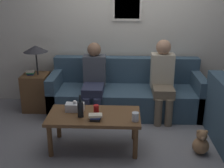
{
  "coord_description": "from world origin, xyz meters",
  "views": [
    {
      "loc": [
        -0.04,
        -3.72,
        1.96
      ],
      "look_at": [
        -0.2,
        -0.08,
        0.67
      ],
      "focal_mm": 45.0,
      "sensor_mm": 36.0,
      "label": 1
    }
  ],
  "objects_px": {
    "teddy_bear": "(201,143)",
    "wine_bottle": "(80,109)",
    "drinking_glass": "(135,117)",
    "person_left": "(94,78)",
    "coffee_table": "(94,119)",
    "couch_main": "(126,94)",
    "person_right": "(163,77)"
  },
  "relations": [
    {
      "from": "person_left",
      "to": "teddy_bear",
      "type": "distance_m",
      "value": 1.81
    },
    {
      "from": "person_left",
      "to": "person_right",
      "type": "relative_size",
      "value": 0.95
    },
    {
      "from": "couch_main",
      "to": "person_left",
      "type": "relative_size",
      "value": 2.1
    },
    {
      "from": "coffee_table",
      "to": "drinking_glass",
      "type": "bearing_deg",
      "value": -16.79
    },
    {
      "from": "couch_main",
      "to": "person_right",
      "type": "relative_size",
      "value": 1.99
    },
    {
      "from": "wine_bottle",
      "to": "coffee_table",
      "type": "bearing_deg",
      "value": 22.41
    },
    {
      "from": "wine_bottle",
      "to": "person_right",
      "type": "xyz_separation_m",
      "value": [
        1.1,
        0.99,
        0.09
      ]
    },
    {
      "from": "couch_main",
      "to": "person_right",
      "type": "bearing_deg",
      "value": -19.34
    },
    {
      "from": "coffee_table",
      "to": "person_right",
      "type": "relative_size",
      "value": 0.95
    },
    {
      "from": "coffee_table",
      "to": "drinking_glass",
      "type": "height_order",
      "value": "drinking_glass"
    },
    {
      "from": "wine_bottle",
      "to": "person_left",
      "type": "bearing_deg",
      "value": 86.82
    },
    {
      "from": "wine_bottle",
      "to": "person_left",
      "type": "xyz_separation_m",
      "value": [
        0.06,
        1.02,
        0.05
      ]
    },
    {
      "from": "drinking_glass",
      "to": "person_left",
      "type": "xyz_separation_m",
      "value": [
        -0.6,
        1.11,
        0.1
      ]
    },
    {
      "from": "drinking_glass",
      "to": "coffee_table",
      "type": "bearing_deg",
      "value": 163.21
    },
    {
      "from": "person_left",
      "to": "teddy_bear",
      "type": "relative_size",
      "value": 3.57
    },
    {
      "from": "coffee_table",
      "to": "person_right",
      "type": "height_order",
      "value": "person_right"
    },
    {
      "from": "wine_bottle",
      "to": "drinking_glass",
      "type": "distance_m",
      "value": 0.66
    },
    {
      "from": "drinking_glass",
      "to": "person_right",
      "type": "distance_m",
      "value": 1.17
    },
    {
      "from": "person_left",
      "to": "teddy_bear",
      "type": "xyz_separation_m",
      "value": [
        1.41,
        -1.04,
        -0.47
      ]
    },
    {
      "from": "drinking_glass",
      "to": "teddy_bear",
      "type": "relative_size",
      "value": 0.34
    },
    {
      "from": "teddy_bear",
      "to": "wine_bottle",
      "type": "bearing_deg",
      "value": 179.0
    },
    {
      "from": "coffee_table",
      "to": "teddy_bear",
      "type": "bearing_deg",
      "value": -3.88
    },
    {
      "from": "person_left",
      "to": "wine_bottle",
      "type": "bearing_deg",
      "value": -93.18
    },
    {
      "from": "coffee_table",
      "to": "wine_bottle",
      "type": "height_order",
      "value": "wine_bottle"
    },
    {
      "from": "person_left",
      "to": "teddy_bear",
      "type": "height_order",
      "value": "person_left"
    },
    {
      "from": "drinking_glass",
      "to": "person_left",
      "type": "height_order",
      "value": "person_left"
    },
    {
      "from": "couch_main",
      "to": "wine_bottle",
      "type": "height_order",
      "value": "couch_main"
    },
    {
      "from": "person_left",
      "to": "drinking_glass",
      "type": "bearing_deg",
      "value": -61.64
    },
    {
      "from": "drinking_glass",
      "to": "person_left",
      "type": "bearing_deg",
      "value": 118.36
    },
    {
      "from": "couch_main",
      "to": "drinking_glass",
      "type": "height_order",
      "value": "couch_main"
    },
    {
      "from": "coffee_table",
      "to": "teddy_bear",
      "type": "distance_m",
      "value": 1.34
    },
    {
      "from": "couch_main",
      "to": "coffee_table",
      "type": "bearing_deg",
      "value": -109.59
    }
  ]
}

